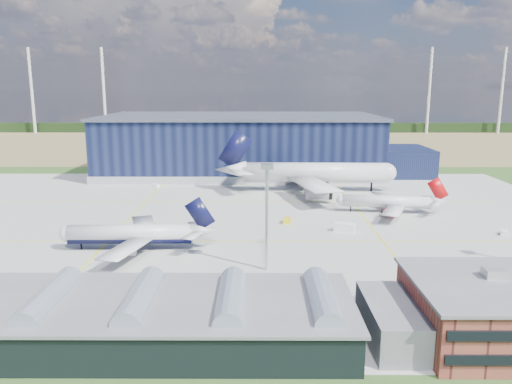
% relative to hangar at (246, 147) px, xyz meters
% --- Properties ---
extents(ground, '(600.00, 600.00, 0.00)m').
position_rel_hangar_xyz_m(ground, '(-2.81, -94.80, -11.62)').
color(ground, '#34541F').
rests_on(ground, ground).
extents(apron, '(220.00, 160.00, 0.08)m').
position_rel_hangar_xyz_m(apron, '(-2.81, -84.80, -11.59)').
color(apron, gray).
rests_on(apron, ground).
extents(farmland, '(600.00, 220.00, 0.01)m').
position_rel_hangar_xyz_m(farmland, '(-2.81, 125.20, -11.62)').
color(farmland, olive).
rests_on(farmland, ground).
extents(treeline, '(600.00, 8.00, 8.00)m').
position_rel_hangar_xyz_m(treeline, '(-2.81, 205.20, -7.62)').
color(treeline, black).
rests_on(treeline, ground).
extents(horizon_dressing, '(440.20, 18.00, 70.00)m').
position_rel_hangar_xyz_m(horizon_dressing, '(-194.11, 199.58, 22.58)').
color(horizon_dressing, silver).
rests_on(horizon_dressing, ground).
extents(hangar, '(145.00, 62.00, 26.10)m').
position_rel_hangar_xyz_m(hangar, '(0.00, 0.00, 0.00)').
color(hangar, black).
rests_on(hangar, ground).
extents(glass_concourse, '(78.00, 23.00, 8.60)m').
position_rel_hangar_xyz_m(glass_concourse, '(-9.26, -154.80, -7.93)').
color(glass_concourse, black).
rests_on(glass_concourse, ground).
extents(light_mast_center, '(2.60, 2.60, 23.00)m').
position_rel_hangar_xyz_m(light_mast_center, '(7.19, -124.80, 3.82)').
color(light_mast_center, silver).
rests_on(light_mast_center, ground).
extents(airliner_navy, '(39.16, 38.34, 12.51)m').
position_rel_hangar_xyz_m(airliner_navy, '(-25.34, -111.19, -5.36)').
color(airliner_navy, silver).
rests_on(airliner_navy, ground).
extents(airliner_red, '(38.67, 38.03, 11.28)m').
position_rel_hangar_xyz_m(airliner_red, '(45.22, -75.38, -5.98)').
color(airliner_red, silver).
rests_on(airliner_red, ground).
extents(airliner_widebody, '(69.30, 67.86, 22.13)m').
position_rel_hangar_xyz_m(airliner_widebody, '(26.63, -42.62, -0.55)').
color(airliner_widebody, silver).
rests_on(airliner_widebody, ground).
extents(gse_tug_a, '(2.55, 3.74, 1.46)m').
position_rel_hangar_xyz_m(gse_tug_a, '(13.69, -87.52, -10.88)').
color(gse_tug_a, yellow).
rests_on(gse_tug_a, ground).
extents(gse_van_a, '(6.11, 4.22, 2.45)m').
position_rel_hangar_xyz_m(gse_van_a, '(28.86, -96.17, -10.39)').
color(gse_van_a, white).
rests_on(gse_van_a, ground).
extents(gse_cart_a, '(2.75, 3.30, 1.22)m').
position_rel_hangar_xyz_m(gse_cart_a, '(70.71, -98.94, -11.01)').
color(gse_cart_a, white).
rests_on(gse_cart_a, ground).
extents(gse_tug_c, '(2.16, 3.28, 1.38)m').
position_rel_hangar_xyz_m(gse_tug_c, '(23.87, -32.80, -10.92)').
color(gse_tug_c, yellow).
rests_on(gse_tug_c, ground).
extents(gse_cart_b, '(3.40, 3.09, 1.23)m').
position_rel_hangar_xyz_m(gse_cart_b, '(-34.77, -35.27, -11.00)').
color(gse_cart_b, white).
rests_on(gse_cart_b, ground).
extents(car_b, '(3.79, 1.85, 1.20)m').
position_rel_hangar_xyz_m(car_b, '(-10.05, -142.80, -11.02)').
color(car_b, '#99999E').
rests_on(car_b, ground).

